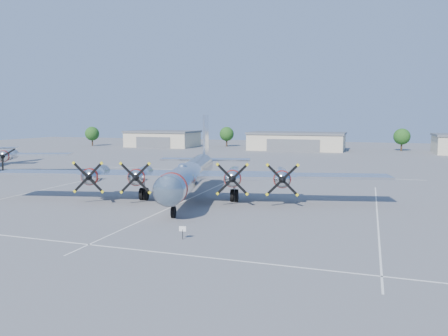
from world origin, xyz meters
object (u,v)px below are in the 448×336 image
(tree_far_west, at_px, (92,134))
(main_bomber_b29, at_px, (192,198))
(hangar_west, at_px, (163,139))
(info_placard, at_px, (183,230))
(tree_east, at_px, (402,137))
(tree_west, at_px, (227,134))
(hangar_center, at_px, (297,141))

(tree_far_west, height_order, main_bomber_b29, tree_far_west)
(hangar_west, height_order, info_placard, hangar_west)
(tree_east, bearing_deg, hangar_west, -175.40)
(hangar_west, xyz_separation_m, main_bomber_b29, (44.95, -82.64, -2.71))
(tree_far_west, bearing_deg, tree_west, 14.93)
(tree_west, height_order, tree_east, same)
(tree_east, bearing_deg, main_bomber_b29, -108.72)
(info_placard, bearing_deg, hangar_center, 82.94)
(hangar_center, distance_m, main_bomber_b29, 82.68)
(tree_west, height_order, main_bomber_b29, tree_west)
(hangar_center, height_order, tree_west, tree_west)
(tree_far_west, xyz_separation_m, tree_east, (100.00, 10.00, 0.00))
(tree_far_west, height_order, tree_west, same)
(hangar_west, height_order, tree_far_west, tree_far_west)
(tree_west, relative_size, main_bomber_b29, 0.14)
(hangar_west, relative_size, tree_east, 3.40)
(hangar_center, xyz_separation_m, tree_far_west, (-70.00, -3.96, 1.51))
(tree_east, height_order, main_bomber_b29, tree_east)
(hangar_west, relative_size, tree_west, 3.40)
(tree_far_west, bearing_deg, hangar_center, 3.24)
(tree_far_west, height_order, tree_east, same)
(hangar_center, xyz_separation_m, info_placard, (6.50, -100.23, -1.92))
(hangar_west, xyz_separation_m, tree_far_west, (-25.00, -3.96, 1.51))
(hangar_center, bearing_deg, info_placard, -86.29)
(tree_west, xyz_separation_m, info_placard, (31.50, -108.27, -3.43))
(hangar_west, height_order, tree_west, tree_west)
(tree_west, bearing_deg, main_bomber_b29, -74.61)
(hangar_west, xyz_separation_m, tree_east, (75.00, 6.04, 1.51))
(tree_east, bearing_deg, tree_far_west, -174.29)
(hangar_center, xyz_separation_m, main_bomber_b29, (-0.05, -82.64, -2.71))
(tree_west, height_order, info_placard, tree_west)
(info_placard, bearing_deg, tree_far_west, 117.70)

